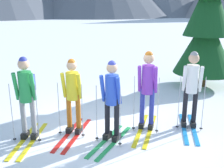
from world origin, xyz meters
TOP-DOWN VIEW (x-y plane):
  - ground_plane at (0.00, 0.00)m, footprint 400.00×400.00m
  - skier_in_green at (-1.61, -0.21)m, footprint 0.61×1.71m
  - skier_in_yellow at (-0.67, 0.04)m, footprint 0.67×1.74m
  - skier_in_blue at (0.19, -0.29)m, footprint 0.97×1.59m
  - skier_in_purple at (1.00, 0.30)m, footprint 0.77×1.80m
  - skier_in_white at (2.02, 0.40)m, footprint 0.60×1.71m
  - pine_tree_near at (3.43, 3.88)m, footprint 2.11×2.11m

SIDE VIEW (x-z plane):
  - ground_plane at x=0.00m, z-range 0.00..0.00m
  - skier_in_yellow at x=-0.67m, z-range 0.08..1.80m
  - skier_in_blue at x=0.19m, z-range 0.09..1.84m
  - skier_in_green at x=-1.61m, z-range 0.13..1.94m
  - skier_in_white at x=2.02m, z-range 0.13..1.96m
  - skier_in_purple at x=1.00m, z-range 0.13..1.98m
  - pine_tree_near at x=3.43m, z-range -0.22..4.89m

